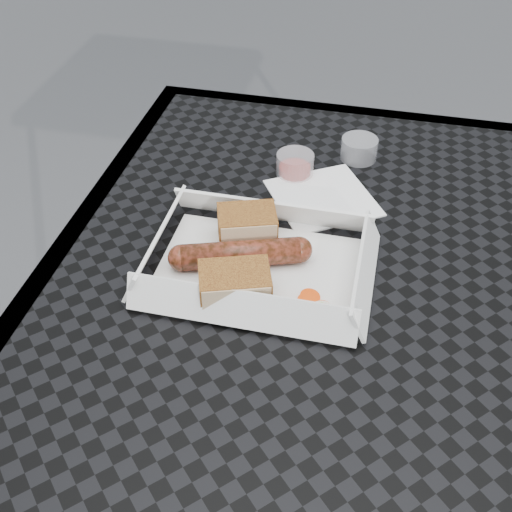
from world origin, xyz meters
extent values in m
cube|color=black|center=(0.00, 0.00, 0.74)|extent=(0.80, 0.80, 0.01)
cube|color=black|center=(0.00, 0.39, 0.73)|extent=(0.80, 0.03, 0.03)
cube|color=black|center=(-0.39, 0.00, 0.73)|extent=(0.03, 0.80, 0.03)
cylinder|color=black|center=(-0.35, 0.35, 0.36)|extent=(0.03, 0.03, 0.73)
cube|color=white|center=(-0.15, 0.00, 0.75)|extent=(0.22, 0.15, 0.00)
cylinder|color=maroon|center=(-0.17, 0.00, 0.76)|extent=(0.13, 0.07, 0.03)
sphere|color=maroon|center=(-0.11, 0.02, 0.76)|extent=(0.03, 0.03, 0.03)
sphere|color=maroon|center=(-0.24, -0.02, 0.76)|extent=(0.03, 0.03, 0.03)
cube|color=brown|center=(-0.18, 0.04, 0.77)|extent=(0.08, 0.07, 0.04)
cube|color=brown|center=(-0.17, -0.05, 0.77)|extent=(0.09, 0.07, 0.04)
cylinder|color=#F0460A|center=(-0.09, -0.04, 0.75)|extent=(0.02, 0.02, 0.00)
torus|color=white|center=(-0.08, -0.05, 0.75)|extent=(0.02, 0.02, 0.00)
cube|color=#B2D17F|center=(-0.08, -0.04, 0.75)|extent=(0.02, 0.02, 0.00)
cube|color=white|center=(-0.10, 0.15, 0.75)|extent=(0.17, 0.17, 0.00)
cylinder|color=maroon|center=(-0.15, 0.19, 0.76)|extent=(0.05, 0.05, 0.03)
cylinder|color=silver|center=(-0.07, 0.25, 0.76)|extent=(0.05, 0.05, 0.03)
camera|label=1|loc=(-0.04, -0.52, 1.23)|focal=45.00mm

